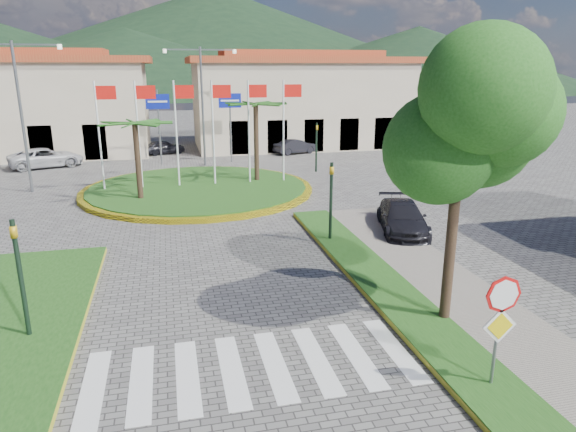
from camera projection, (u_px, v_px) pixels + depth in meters
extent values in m
cube|color=gray|center=(535.00, 380.00, 11.22)|extent=(4.00, 28.00, 0.15)
cube|color=#1C4714|center=(486.00, 387.00, 10.95)|extent=(1.60, 28.00, 0.18)
cube|color=silver|center=(249.00, 368.00, 11.79)|extent=(8.00, 3.00, 0.01)
cylinder|color=yellow|center=(198.00, 189.00, 28.59)|extent=(12.70, 12.70, 0.24)
cylinder|color=#1C4714|center=(198.00, 189.00, 28.58)|extent=(12.00, 12.00, 0.30)
cylinder|color=black|center=(138.00, 164.00, 25.53)|extent=(0.28, 0.28, 4.05)
cylinder|color=black|center=(256.00, 145.00, 29.67)|extent=(0.28, 0.28, 4.68)
cylinder|color=silver|center=(100.00, 139.00, 27.16)|extent=(0.10, 0.10, 6.00)
cube|color=red|center=(106.00, 93.00, 26.61)|extent=(1.00, 0.03, 0.70)
cylinder|color=silver|center=(139.00, 138.00, 27.60)|extent=(0.10, 0.10, 6.00)
cube|color=red|center=(146.00, 92.00, 27.05)|extent=(1.00, 0.03, 0.70)
cylinder|color=silver|center=(177.00, 137.00, 28.03)|extent=(0.10, 0.10, 6.00)
cube|color=red|center=(184.00, 92.00, 27.49)|extent=(1.00, 0.03, 0.70)
cylinder|color=silver|center=(213.00, 136.00, 28.47)|extent=(0.10, 0.10, 6.00)
cube|color=red|center=(222.00, 91.00, 27.93)|extent=(1.00, 0.03, 0.70)
cylinder|color=silver|center=(249.00, 135.00, 28.91)|extent=(0.10, 0.10, 6.00)
cube|color=red|center=(258.00, 91.00, 28.37)|extent=(1.00, 0.03, 0.70)
cylinder|color=silver|center=(283.00, 134.00, 29.35)|extent=(0.10, 0.10, 6.00)
cube|color=red|center=(293.00, 91.00, 28.81)|extent=(1.00, 0.03, 0.70)
cylinder|color=slate|center=(496.00, 338.00, 10.65)|extent=(0.07, 0.07, 2.50)
cylinder|color=red|center=(504.00, 295.00, 10.32)|extent=(0.80, 0.03, 0.80)
cube|color=yellow|center=(500.00, 326.00, 10.51)|extent=(0.78, 0.03, 0.78)
cylinder|color=black|center=(451.00, 245.00, 13.32)|extent=(0.28, 0.28, 4.40)
ellipsoid|color=#1D5316|center=(462.00, 129.00, 12.49)|extent=(3.60, 3.60, 3.20)
cylinder|color=black|center=(21.00, 282.00, 12.54)|extent=(0.12, 0.12, 3.20)
imported|color=#C29212|center=(15.00, 243.00, 12.26)|extent=(0.15, 0.18, 0.90)
cylinder|color=black|center=(331.00, 203.00, 19.81)|extent=(0.12, 0.12, 3.20)
imported|color=#C29212|center=(331.00, 178.00, 19.54)|extent=(0.15, 0.18, 0.90)
cylinder|color=black|center=(316.00, 148.00, 33.67)|extent=(0.12, 0.12, 3.20)
imported|color=#C29212|center=(317.00, 132.00, 33.40)|extent=(0.18, 0.15, 0.90)
cylinder|color=slate|center=(159.00, 128.00, 35.87)|extent=(0.12, 0.12, 5.20)
cube|color=#0E1B9A|center=(157.00, 102.00, 35.32)|extent=(1.60, 0.05, 1.00)
cylinder|color=slate|center=(231.00, 126.00, 36.97)|extent=(0.12, 0.12, 5.20)
cube|color=#0E1B9A|center=(230.00, 101.00, 36.42)|extent=(1.60, 0.05, 1.00)
cylinder|color=slate|center=(203.00, 108.00, 35.21)|extent=(0.16, 0.16, 8.00)
cube|color=slate|center=(182.00, 50.00, 33.89)|extent=(2.40, 0.08, 0.08)
cube|color=slate|center=(218.00, 50.00, 34.42)|extent=(2.40, 0.08, 0.08)
cylinder|color=slate|center=(22.00, 119.00, 27.40)|extent=(0.16, 0.16, 8.00)
cube|color=slate|center=(37.00, 45.00, 26.61)|extent=(2.40, 0.08, 0.08)
cube|color=#C2B192|center=(300.00, 105.00, 44.81)|extent=(18.00, 9.00, 7.00)
cube|color=#A13B1F|center=(300.00, 60.00, 43.76)|extent=(19.08, 9.54, 0.50)
cube|color=#A13B1F|center=(300.00, 54.00, 43.62)|extent=(13.50, 4.95, 0.60)
cone|color=black|center=(216.00, 39.00, 156.79)|extent=(180.00, 180.00, 30.00)
cone|color=black|center=(418.00, 59.00, 147.16)|extent=(120.00, 120.00, 18.00)
cone|color=black|center=(127.00, 62.00, 125.19)|extent=(110.00, 110.00, 16.00)
imported|color=#BDBDBF|center=(46.00, 158.00, 35.43)|extent=(5.28, 3.80, 1.34)
imported|color=black|center=(164.00, 147.00, 40.89)|extent=(3.57, 2.37, 1.13)
imported|color=black|center=(296.00, 146.00, 41.08)|extent=(3.79, 2.38, 1.18)
imported|color=black|center=(402.00, 218.00, 21.35)|extent=(2.94, 4.70, 1.27)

